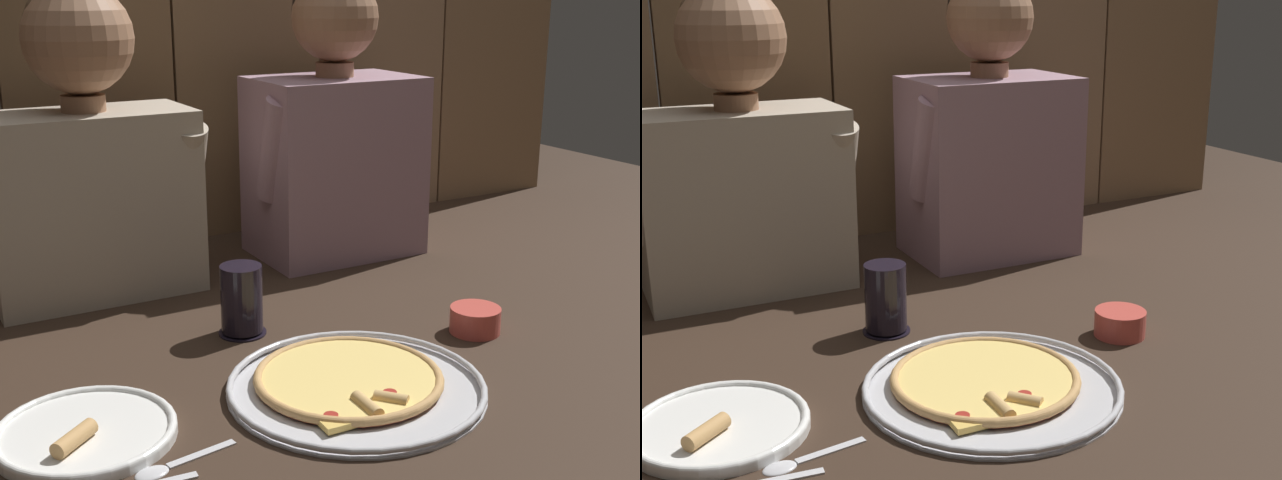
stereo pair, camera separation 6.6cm
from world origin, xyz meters
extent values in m
plane|color=#332319|center=(0.00, 0.00, 0.00)|extent=(3.20, 3.20, 0.00)
cylinder|color=silver|center=(-0.05, -0.07, 0.00)|extent=(0.38, 0.38, 0.01)
torus|color=silver|center=(-0.05, -0.07, 0.01)|extent=(0.38, 0.38, 0.01)
cylinder|color=#B23823|center=(-0.05, -0.05, 0.01)|extent=(0.27, 0.27, 0.00)
cylinder|color=#F4D170|center=(-0.05, -0.05, 0.01)|extent=(0.26, 0.26, 0.01)
torus|color=tan|center=(-0.05, -0.05, 0.01)|extent=(0.28, 0.28, 0.01)
cube|color=#EABC56|center=(-0.11, -0.14, 0.01)|extent=(0.08, 0.06, 0.01)
cylinder|color=tan|center=(-0.08, -0.14, 0.02)|extent=(0.02, 0.06, 0.02)
cylinder|color=#A3281E|center=(-0.13, -0.14, 0.02)|extent=(0.02, 0.02, 0.00)
cube|color=#EABC56|center=(-0.01, -0.12, 0.01)|extent=(0.09, 0.08, 0.01)
cylinder|color=tan|center=(-0.04, -0.14, 0.02)|extent=(0.05, 0.05, 0.02)
cylinder|color=#A3281E|center=(-0.03, -0.12, 0.02)|extent=(0.02, 0.02, 0.00)
cylinder|color=white|center=(-0.43, -0.01, 0.01)|extent=(0.24, 0.24, 0.01)
torus|color=white|center=(-0.43, -0.01, 0.01)|extent=(0.24, 0.24, 0.01)
cylinder|color=tan|center=(-0.45, -0.04, 0.02)|extent=(0.07, 0.06, 0.02)
cylinder|color=black|center=(-0.11, 0.21, 0.00)|extent=(0.08, 0.08, 0.01)
cylinder|color=black|center=(-0.11, 0.21, 0.06)|extent=(0.07, 0.07, 0.11)
cylinder|color=#CC4C42|center=(0.24, 0.02, 0.02)|extent=(0.09, 0.09, 0.04)
cylinder|color=#B23823|center=(0.24, 0.02, 0.03)|extent=(0.07, 0.07, 0.02)
cube|color=silver|center=(-0.38, -0.16, 0.00)|extent=(0.10, 0.02, 0.01)
cube|color=silver|center=(-0.31, -0.12, 0.00)|extent=(0.10, 0.03, 0.01)
ellipsoid|color=silver|center=(-0.38, -0.13, 0.00)|extent=(0.05, 0.04, 0.01)
cube|color=#B2A38E|center=(-0.26, 0.53, 0.17)|extent=(0.38, 0.20, 0.35)
cylinder|color=#9E7051|center=(-0.26, 0.53, 0.36)|extent=(0.08, 0.08, 0.03)
sphere|color=#9E7051|center=(-0.26, 0.53, 0.48)|extent=(0.20, 0.20, 0.20)
sphere|color=brown|center=(-0.26, 0.54, 0.49)|extent=(0.18, 0.18, 0.18)
cylinder|color=#B2A38E|center=(-0.43, 0.49, 0.23)|extent=(0.08, 0.11, 0.20)
cylinder|color=#B2A38E|center=(-0.09, 0.49, 0.23)|extent=(0.08, 0.14, 0.21)
cube|color=gray|center=(0.26, 0.53, 0.19)|extent=(0.34, 0.23, 0.38)
cylinder|color=#9E7051|center=(0.26, 0.53, 0.40)|extent=(0.08, 0.08, 0.03)
sphere|color=#9E7051|center=(0.26, 0.53, 0.50)|extent=(0.18, 0.18, 0.18)
sphere|color=black|center=(0.26, 0.54, 0.52)|extent=(0.17, 0.17, 0.17)
cylinder|color=gray|center=(0.11, 0.49, 0.25)|extent=(0.08, 0.13, 0.22)
cylinder|color=gray|center=(0.41, 0.49, 0.25)|extent=(0.08, 0.12, 0.22)
camera|label=1|loc=(-0.64, -1.00, 0.56)|focal=47.02mm
camera|label=2|loc=(-0.58, -1.03, 0.56)|focal=47.02mm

